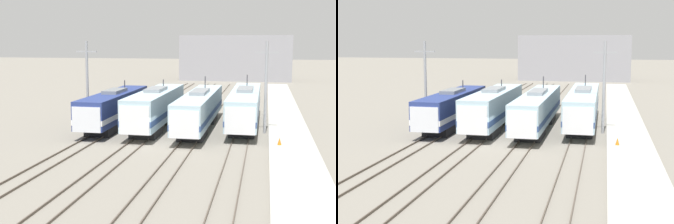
% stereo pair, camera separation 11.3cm
% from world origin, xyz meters
% --- Properties ---
extents(ground_plane, '(400.00, 400.00, 0.00)m').
position_xyz_m(ground_plane, '(0.00, 0.00, 0.00)').
color(ground_plane, slate).
extents(rail_pair_far_left, '(1.51, 120.00, 0.15)m').
position_xyz_m(rail_pair_far_left, '(-6.84, 0.00, 0.07)').
color(rail_pair_far_left, '#4C4238').
rests_on(rail_pair_far_left, ground_plane).
extents(rail_pair_center_left, '(1.51, 120.00, 0.15)m').
position_xyz_m(rail_pair_center_left, '(-2.28, 0.00, 0.07)').
color(rail_pair_center_left, '#4C4238').
rests_on(rail_pair_center_left, ground_plane).
extents(rail_pair_center_right, '(1.51, 120.00, 0.15)m').
position_xyz_m(rail_pair_center_right, '(2.28, 0.00, 0.07)').
color(rail_pair_center_right, '#4C4238').
rests_on(rail_pair_center_right, ground_plane).
extents(rail_pair_far_right, '(1.51, 120.00, 0.15)m').
position_xyz_m(rail_pair_far_right, '(6.84, 0.00, 0.07)').
color(rail_pair_far_right, '#4C4238').
rests_on(rail_pair_far_right, ground_plane).
extents(locomotive_far_left, '(2.99, 16.63, 4.73)m').
position_xyz_m(locomotive_far_left, '(-6.84, 7.08, 2.09)').
color(locomotive_far_left, black).
rests_on(locomotive_far_left, ground_plane).
extents(locomotive_center_left, '(3.05, 16.76, 4.90)m').
position_xyz_m(locomotive_center_left, '(-2.28, 7.02, 2.22)').
color(locomotive_center_left, '#232326').
rests_on(locomotive_center_left, ground_plane).
extents(locomotive_center_right, '(2.87, 19.44, 5.23)m').
position_xyz_m(locomotive_center_right, '(2.28, 7.69, 2.12)').
color(locomotive_center_right, '#232326').
rests_on(locomotive_center_right, ground_plane).
extents(locomotive_far_right, '(2.99, 19.83, 5.27)m').
position_xyz_m(locomotive_far_right, '(6.84, 10.57, 2.16)').
color(locomotive_far_right, '#232326').
rests_on(locomotive_far_right, ground_plane).
extents(catenary_tower_left, '(2.27, 0.29, 9.16)m').
position_xyz_m(catenary_tower_left, '(-9.75, 7.17, 4.83)').
color(catenary_tower_left, gray).
rests_on(catenary_tower_left, ground_plane).
extents(catenary_tower_right, '(2.27, 0.29, 9.16)m').
position_xyz_m(catenary_tower_right, '(9.01, 7.17, 4.83)').
color(catenary_tower_right, gray).
rests_on(catenary_tower_right, ground_plane).
extents(platform, '(4.00, 120.00, 0.27)m').
position_xyz_m(platform, '(11.40, 0.00, 0.14)').
color(platform, '#A8A59E').
rests_on(platform, ground_plane).
extents(traffic_cone, '(0.36, 0.36, 0.62)m').
position_xyz_m(traffic_cone, '(10.29, 0.78, 0.59)').
color(traffic_cone, orange).
rests_on(traffic_cone, platform).
extents(depot_building, '(25.49, 11.11, 10.47)m').
position_xyz_m(depot_building, '(1.93, 72.75, 5.23)').
color(depot_building, gray).
rests_on(depot_building, ground_plane).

